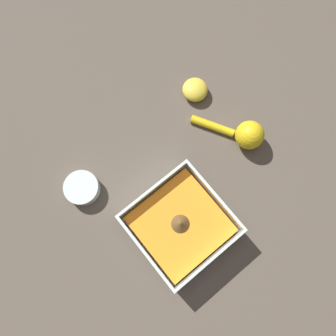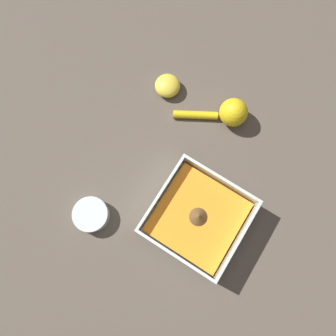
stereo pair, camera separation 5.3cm
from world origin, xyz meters
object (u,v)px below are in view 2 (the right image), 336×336
Objects in this scene: square_dish at (197,218)px; lemon_squeezer at (229,113)px; lemon_half at (167,86)px; spice_bowl at (91,215)px.

square_dish and lemon_squeezer have the same top height.
lemon_half is at bearing 154.49° from lemon_squeezer.
square_dish is 3.13× the size of lemon_half.
square_dish is 1.21× the size of lemon_squeezer.
lemon_half reaches higher than spice_bowl.
lemon_squeezer is (-0.24, -0.06, 0.01)m from square_dish.
square_dish is 0.32m from lemon_half.
lemon_squeezer reaches higher than spice_bowl.
spice_bowl is 0.38m from lemon_squeezer.
square_dish is at bearing -105.34° from lemon_squeezer.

